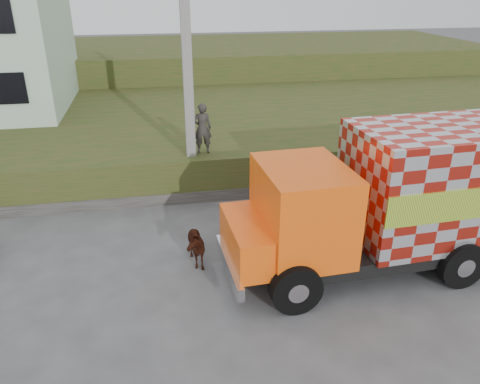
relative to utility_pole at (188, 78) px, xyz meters
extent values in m
plane|color=#474749|center=(1.00, -4.60, -4.08)|extent=(120.00, 120.00, 0.00)
cube|color=#2A4316|center=(1.00, 5.40, -3.33)|extent=(40.00, 12.00, 1.50)
cube|color=#2A4316|center=(1.00, 17.40, -2.58)|extent=(40.00, 12.00, 3.00)
cube|color=#595651|center=(-1.00, -0.40, -3.88)|extent=(16.00, 0.50, 0.40)
cube|color=gray|center=(0.00, 0.00, -0.08)|extent=(0.30, 0.30, 8.00)
cube|color=black|center=(4.77, -5.28, -3.37)|extent=(7.51, 2.74, 0.38)
cube|color=#FF570D|center=(2.17, -5.41, -2.17)|extent=(2.08, 2.59, 2.18)
cube|color=#FF570D|center=(0.92, -5.47, -2.82)|extent=(1.20, 2.33, 0.98)
cube|color=silver|center=(6.08, -5.22, -1.79)|extent=(5.13, 2.85, 2.83)
cube|color=yellow|center=(6.02, -3.89, -1.79)|extent=(5.00, 0.28, 0.76)
cube|color=silver|center=(0.37, -5.49, -3.48)|extent=(0.28, 2.51, 0.33)
cylinder|color=black|center=(1.68, -6.68, -3.48)|extent=(1.21, 0.44, 1.20)
cylinder|color=black|center=(1.56, -4.18, -3.48)|extent=(1.21, 0.44, 1.20)
cylinder|color=black|center=(5.92, -6.48, -3.48)|extent=(1.21, 0.44, 1.20)
cylinder|color=black|center=(5.80, -3.98, -3.48)|extent=(1.21, 0.44, 1.20)
cylinder|color=black|center=(7.54, -3.90, -3.48)|extent=(1.21, 0.44, 1.20)
imported|color=black|center=(-0.41, -4.28, -3.53)|extent=(0.81, 1.39, 1.10)
imported|color=#2A2825|center=(0.42, 0.20, -1.72)|extent=(0.63, 0.42, 1.71)
camera|label=1|loc=(-1.14, -14.93, 2.82)|focal=35.00mm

